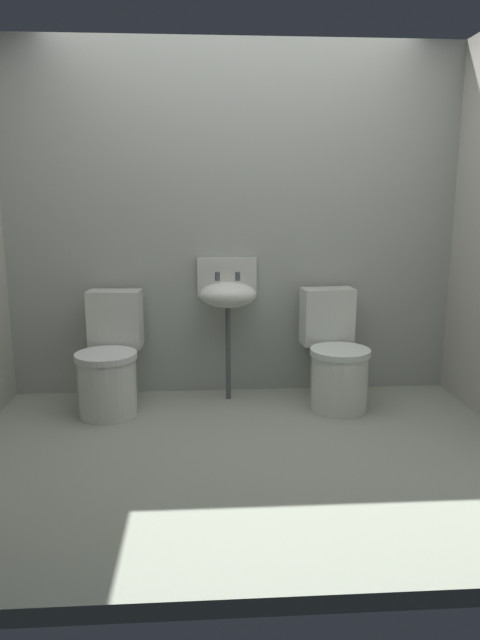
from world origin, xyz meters
The scene contains 5 objects.
ground_plane centered at (0.00, 0.00, -0.04)m, with size 3.57×2.47×0.08m, color gray.
wall_back centered at (0.00, 1.09, 1.22)m, with size 3.57×0.10×2.45m, color #9EA399.
toilet_left centered at (-0.84, 0.69, 0.32)m, with size 0.43×0.62×0.78m.
toilet_right centered at (0.68, 0.69, 0.32)m, with size 0.44×0.63×0.78m.
sink centered at (-0.05, 0.87, 0.75)m, with size 0.42×0.35×0.99m.
Camera 1 is at (-0.21, -3.03, 1.42)m, focal length 32.21 mm.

